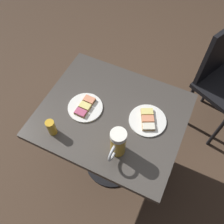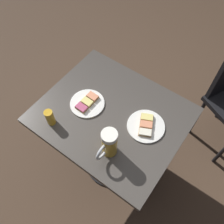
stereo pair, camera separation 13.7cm
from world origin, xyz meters
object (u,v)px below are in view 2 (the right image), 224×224
at_px(plate_near, 146,126).
at_px(beer_mug, 109,144).
at_px(plate_far, 87,103).
at_px(beer_glass_small, 50,117).

relative_size(plate_near, beer_mug, 1.13).
bearing_deg(plate_far, beer_mug, 149.62).
xyz_separation_m(plate_far, beer_mug, (-0.28, 0.16, 0.08)).
distance_m(beer_mug, beer_glass_small, 0.37).
relative_size(beer_mug, beer_glass_small, 1.81).
xyz_separation_m(beer_mug, beer_glass_small, (0.36, 0.05, -0.04)).
bearing_deg(beer_glass_small, plate_near, -146.92).
height_order(beer_mug, beer_glass_small, beer_mug).
height_order(plate_far, beer_glass_small, beer_glass_small).
height_order(plate_near, plate_far, same).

